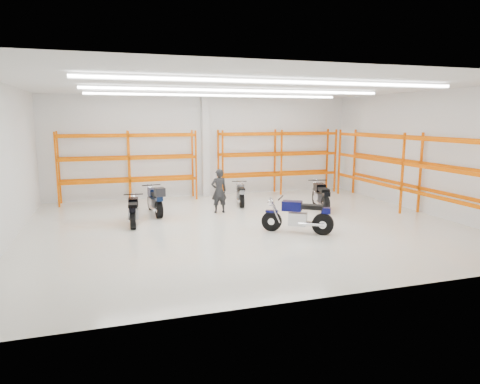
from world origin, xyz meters
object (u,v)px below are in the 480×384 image
object	(u,v)px
standing_man	(219,191)
structural_column	(206,147)
motorcycle_back_d	(321,197)
motorcycle_back_c	(240,195)
motorcycle_back_a	(133,212)
motorcycle_back_b	(155,201)
motorcycle_main	(300,217)

from	to	relation	value
standing_man	structural_column	xyz separation A→B (m)	(0.34, 3.67, 1.42)
motorcycle_back_d	motorcycle_back_c	bearing A→B (deg)	145.64
motorcycle_back_a	motorcycle_back_b	bearing A→B (deg)	56.29
motorcycle_main	motorcycle_back_b	bearing A→B (deg)	135.53
motorcycle_back_c	motorcycle_back_b	bearing A→B (deg)	-166.54
motorcycle_back_c	standing_man	bearing A→B (deg)	-135.99
motorcycle_main	motorcycle_back_d	world-z (taller)	motorcycle_main
motorcycle_back_c	motorcycle_back_d	size ratio (longest dim) A/B	0.84
motorcycle_back_d	standing_man	distance (m)	3.97
structural_column	standing_man	bearing A→B (deg)	-95.23
motorcycle_back_a	motorcycle_back_d	world-z (taller)	motorcycle_back_d
structural_column	motorcycle_main	bearing A→B (deg)	-79.70
motorcycle_back_c	standing_man	world-z (taller)	standing_man
motorcycle_main	standing_man	distance (m)	3.96
motorcycle_main	motorcycle_back_a	world-z (taller)	motorcycle_main
standing_man	motorcycle_back_a	bearing A→B (deg)	13.00
motorcycle_back_b	motorcycle_back_d	xyz separation A→B (m)	(6.22, -1.00, -0.03)
motorcycle_back_d	motorcycle_back_b	bearing A→B (deg)	170.91
motorcycle_back_b	motorcycle_back_d	world-z (taller)	motorcycle_back_b
motorcycle_main	motorcycle_back_b	xyz separation A→B (m)	(-3.98, 3.91, 0.02)
motorcycle_back_b	motorcycle_main	bearing A→B (deg)	-44.47
motorcycle_back_a	motorcycle_back_b	xyz separation A→B (m)	(0.87, 1.30, 0.09)
motorcycle_back_b	standing_man	distance (m)	2.37
motorcycle_main	motorcycle_back_d	xyz separation A→B (m)	(2.25, 2.91, -0.00)
motorcycle_back_a	motorcycle_back_d	distance (m)	7.10
motorcycle_main	motorcycle_back_c	distance (m)	4.77
standing_man	structural_column	distance (m)	3.95
motorcycle_back_c	standing_man	xyz separation A→B (m)	(-1.21, -1.17, 0.40)
motorcycle_main	standing_man	world-z (taller)	standing_man
motorcycle_back_b	motorcycle_back_d	bearing A→B (deg)	-9.09
standing_man	structural_column	world-z (taller)	structural_column
motorcycle_back_d	structural_column	xyz separation A→B (m)	(-3.56, 4.34, 1.74)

